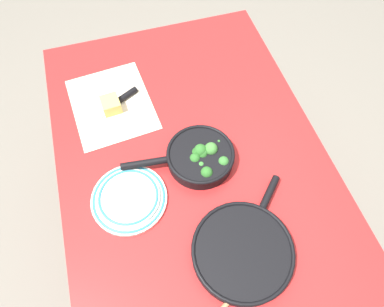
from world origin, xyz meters
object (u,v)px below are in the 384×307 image
object	(u,v)px
grater_knife	(118,102)
cheese_block	(111,105)
skillet_eggs	(243,251)
dinner_plate_stack	(129,198)
wooden_spoon	(225,306)
skillet_broccoli	(200,156)

from	to	relation	value
grater_knife	cheese_block	xyz separation A→B (m)	(0.02, -0.03, 0.02)
grater_knife	skillet_eggs	bearing A→B (deg)	83.93
grater_knife	dinner_plate_stack	xyz separation A→B (m)	(0.40, -0.03, 0.00)
wooden_spoon	cheese_block	world-z (taller)	cheese_block
skillet_eggs	grater_knife	xyz separation A→B (m)	(-0.66, -0.25, -0.01)
skillet_eggs	wooden_spoon	xyz separation A→B (m)	(0.12, -0.10, -0.01)
wooden_spoon	dinner_plate_stack	xyz separation A→B (m)	(-0.39, -0.19, 0.00)
skillet_broccoli	dinner_plate_stack	distance (m)	0.27
skillet_broccoli	cheese_block	size ratio (longest dim) A/B	4.94
dinner_plate_stack	wooden_spoon	bearing A→B (deg)	26.24
skillet_broccoli	grater_knife	world-z (taller)	skillet_broccoli
cheese_block	dinner_plate_stack	distance (m)	0.38
wooden_spoon	grater_knife	xyz separation A→B (m)	(-0.78, -0.16, 0.00)
grater_knife	dinner_plate_stack	world-z (taller)	dinner_plate_stack
skillet_eggs	dinner_plate_stack	distance (m)	0.39
skillet_broccoli	grater_knife	bearing A→B (deg)	-49.20
wooden_spoon	cheese_block	bearing A→B (deg)	73.35
skillet_broccoli	wooden_spoon	distance (m)	0.46
cheese_block	dinner_plate_stack	bearing A→B (deg)	-1.48
cheese_block	grater_knife	bearing A→B (deg)	126.14
dinner_plate_stack	grater_knife	bearing A→B (deg)	174.99
cheese_block	skillet_eggs	bearing A→B (deg)	23.41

